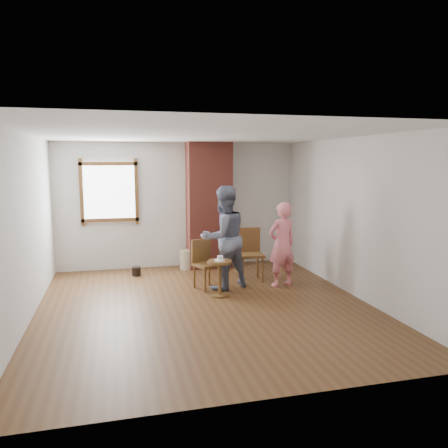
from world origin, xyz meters
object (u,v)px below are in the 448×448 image
at_px(stoneware_crock, 187,259).
at_px(person_pink, 282,244).
at_px(dining_chair_right, 250,251).
at_px(man, 224,238).
at_px(dining_chair_left, 205,261).
at_px(side_table, 220,272).

xyz_separation_m(stoneware_crock, person_pink, (1.43, -1.63, 0.55)).
distance_m(stoneware_crock, dining_chair_right, 1.52).
bearing_deg(person_pink, man, -19.55).
distance_m(stoneware_crock, dining_chair_left, 1.45).
bearing_deg(stoneware_crock, person_pink, -48.61).
height_order(stoneware_crock, dining_chair_right, dining_chair_right).
bearing_deg(dining_chair_left, side_table, -99.56).
height_order(dining_chair_left, side_table, dining_chair_left).
bearing_deg(stoneware_crock, man, -75.36).
xyz_separation_m(dining_chair_right, side_table, (-0.79, -0.88, -0.14)).
height_order(side_table, person_pink, person_pink).
height_order(stoneware_crock, dining_chair_left, dining_chair_left).
height_order(dining_chair_right, side_table, dining_chair_right).
bearing_deg(person_pink, dining_chair_right, -66.02).
height_order(stoneware_crock, side_table, side_table).
relative_size(stoneware_crock, dining_chair_right, 0.41).
bearing_deg(dining_chair_right, side_table, -127.44).
height_order(stoneware_crock, man, man).
relative_size(man, person_pink, 1.20).
bearing_deg(dining_chair_right, stoneware_crock, 137.78).
bearing_deg(dining_chair_right, man, -139.57).
distance_m(dining_chair_left, person_pink, 1.40).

